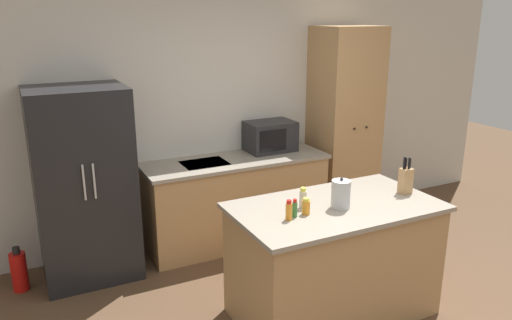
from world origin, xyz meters
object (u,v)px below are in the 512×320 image
at_px(microwave, 270,136).
at_px(knife_block, 406,180).
at_px(spice_bottle_tall_dark, 303,199).
at_px(fire_extinguisher, 19,271).
at_px(kettle, 341,194).
at_px(spice_bottle_short_red, 306,207).
at_px(spice_bottle_green_herb, 295,209).
at_px(spice_bottle_amber_oil, 289,211).
at_px(pantry_cabinet, 344,126).
at_px(refrigerator, 84,185).

xyz_separation_m(microwave, knife_block, (0.32, -1.69, -0.02)).
height_order(spice_bottle_tall_dark, fire_extinguisher, spice_bottle_tall_dark).
bearing_deg(kettle, knife_block, 1.87).
xyz_separation_m(microwave, spice_bottle_short_red, (-0.62, -1.70, -0.08)).
height_order(knife_block, spice_bottle_green_herb, knife_block).
relative_size(microwave, spice_bottle_amber_oil, 3.43).
distance_m(microwave, knife_block, 1.72).
xyz_separation_m(spice_bottle_amber_oil, spice_bottle_green_herb, (0.06, 0.03, -0.01)).
bearing_deg(kettle, spice_bottle_short_red, 177.79).
relative_size(pantry_cabinet, fire_extinguisher, 5.37).
xyz_separation_m(spice_bottle_short_red, fire_extinguisher, (-1.92, 1.53, -0.80)).
distance_m(pantry_cabinet, kettle, 2.03).
bearing_deg(spice_bottle_green_herb, fire_extinguisher, 139.80).
xyz_separation_m(microwave, kettle, (-0.33, -1.71, -0.03)).
xyz_separation_m(refrigerator, spice_bottle_green_herb, (1.21, -1.56, 0.12)).
xyz_separation_m(spice_bottle_tall_dark, spice_bottle_green_herb, (-0.14, -0.12, -0.01)).
bearing_deg(microwave, spice_bottle_amber_oil, -114.26).
bearing_deg(microwave, knife_block, -79.34).
bearing_deg(fire_extinguisher, refrigerator, 2.49).
relative_size(kettle, fire_extinguisher, 0.58).
bearing_deg(spice_bottle_amber_oil, microwave, 65.74).
bearing_deg(spice_bottle_short_red, fire_extinguisher, 141.39).
height_order(refrigerator, spice_bottle_green_herb, refrigerator).
relative_size(refrigerator, spice_bottle_short_red, 14.01).
relative_size(refrigerator, spice_bottle_amber_oil, 11.71).
height_order(knife_block, spice_bottle_short_red, knife_block).
bearing_deg(fire_extinguisher, spice_bottle_tall_dark, -35.95).
bearing_deg(pantry_cabinet, spice_bottle_amber_oil, -135.41).
distance_m(microwave, kettle, 1.74).
height_order(refrigerator, knife_block, refrigerator).
xyz_separation_m(pantry_cabinet, spice_bottle_short_red, (-1.51, -1.61, -0.11)).
bearing_deg(spice_bottle_short_red, spice_bottle_tall_dark, 68.92).
bearing_deg(spice_bottle_tall_dark, fire_extinguisher, 144.05).
bearing_deg(fire_extinguisher, spice_bottle_short_red, -38.61).
bearing_deg(spice_bottle_tall_dark, knife_block, -6.41).
bearing_deg(kettle, spice_bottle_tall_dark, 154.16).
relative_size(knife_block, fire_extinguisher, 0.76).
bearing_deg(microwave, pantry_cabinet, -5.63).
bearing_deg(fire_extinguisher, microwave, 3.83).
height_order(knife_block, fire_extinguisher, knife_block).
bearing_deg(spice_bottle_green_herb, spice_bottle_amber_oil, -158.19).
bearing_deg(fire_extinguisher, spice_bottle_green_herb, -40.20).
height_order(pantry_cabinet, spice_bottle_short_red, pantry_cabinet).
xyz_separation_m(spice_bottle_short_red, spice_bottle_green_herb, (-0.10, -0.01, 0.01)).
distance_m(refrigerator, fire_extinguisher, 0.91).
distance_m(refrigerator, spice_bottle_short_red, 2.04).
bearing_deg(spice_bottle_amber_oil, spice_bottle_short_red, 11.20).
relative_size(pantry_cabinet, spice_bottle_green_herb, 16.25).
distance_m(refrigerator, kettle, 2.25).
bearing_deg(knife_block, fire_extinguisher, 151.95).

